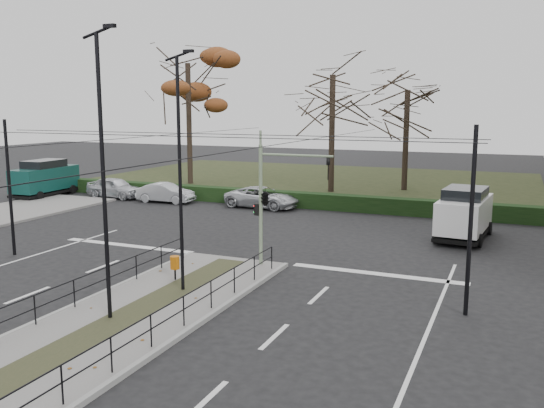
{
  "coord_description": "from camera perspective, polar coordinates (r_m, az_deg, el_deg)",
  "views": [
    {
      "loc": [
        10.78,
        -16.44,
        6.52
      ],
      "look_at": [
        0.61,
        7.41,
        2.14
      ],
      "focal_mm": 38.0,
      "sensor_mm": 36.0,
      "label": 1
    }
  ],
  "objects": [
    {
      "name": "park",
      "position": [
        51.67,
        3.96,
        2.38
      ],
      "size": [
        38.0,
        26.0,
        0.1
      ],
      "primitive_type": "cube",
      "color": "black",
      "rests_on": "ground"
    },
    {
      "name": "bare_tree_near",
      "position": [
        44.1,
        6.03,
        11.79
      ],
      "size": [
        6.91,
        6.91,
        11.69
      ],
      "color": "black",
      "rests_on": "park"
    },
    {
      "name": "parked_car_first",
      "position": [
        43.23,
        -15.29,
        1.58
      ],
      "size": [
        4.51,
        2.09,
        1.5
      ],
      "primitive_type": "imported",
      "rotation": [
        0.0,
        0.0,
        1.5
      ],
      "color": "#B7B9BF",
      "rests_on": "ground"
    },
    {
      "name": "streetlamp_median_far",
      "position": [
        19.89,
        -9.07,
        3.14
      ],
      "size": [
        0.69,
        0.14,
        8.23
      ],
      "color": "black",
      "rests_on": "median_island"
    },
    {
      "name": "parked_car_second",
      "position": [
        40.36,
        -10.51,
        1.09
      ],
      "size": [
        4.13,
        1.64,
        1.34
      ],
      "primitive_type": "imported",
      "rotation": [
        0.0,
        0.0,
        1.63
      ],
      "color": "#B7B9BF",
      "rests_on": "ground"
    },
    {
      "name": "median_island",
      "position": [
        18.76,
        -13.96,
        -10.81
      ],
      "size": [
        4.4,
        15.0,
        0.14
      ],
      "primitive_type": "cube",
      "color": "slate",
      "rests_on": "ground"
    },
    {
      "name": "green_van",
      "position": [
        45.5,
        -21.58,
        2.44
      ],
      "size": [
        2.46,
        5.57,
        2.69
      ],
      "color": "#0C3731",
      "rests_on": "ground"
    },
    {
      "name": "bare_tree_center",
      "position": [
        45.95,
        13.27,
        10.23
      ],
      "size": [
        6.42,
        6.42,
        10.23
      ],
      "color": "black",
      "rests_on": "park"
    },
    {
      "name": "parked_car_fourth",
      "position": [
        37.64,
        -0.98,
        0.67
      ],
      "size": [
        5.04,
        2.58,
        1.36
      ],
      "primitive_type": "imported",
      "rotation": [
        0.0,
        0.0,
        1.5
      ],
      "color": "#B7B9BF",
      "rests_on": "ground"
    },
    {
      "name": "litter_bin",
      "position": [
        21.84,
        -9.6,
        -5.78
      ],
      "size": [
        0.35,
        0.35,
        0.9
      ],
      "color": "black",
      "rests_on": "median_island"
    },
    {
      "name": "streetlamp_median_near",
      "position": [
        17.61,
        -16.33,
        2.76
      ],
      "size": [
        0.72,
        0.15,
        8.66
      ],
      "color": "black",
      "rests_on": "median_island"
    },
    {
      "name": "hedge",
      "position": [
        39.31,
        -2.46,
        0.78
      ],
      "size": [
        38.0,
        1.0,
        1.0
      ],
      "primitive_type": "cube",
      "color": "black",
      "rests_on": "ground"
    },
    {
      "name": "catenary",
      "position": [
        21.26,
        -7.66,
        1.13
      ],
      "size": [
        20.0,
        34.0,
        6.0
      ],
      "color": "black",
      "rests_on": "ground"
    },
    {
      "name": "rust_tree",
      "position": [
        49.23,
        -8.36,
        13.62
      ],
      "size": [
        8.23,
        8.23,
        13.12
      ],
      "color": "black",
      "rests_on": "park"
    },
    {
      "name": "white_van",
      "position": [
        30.21,
        18.52,
        -0.79
      ],
      "size": [
        2.57,
        5.07,
        2.57
      ],
      "color": "white",
      "rests_on": "ground"
    },
    {
      "name": "median_railing",
      "position": [
        18.4,
        -14.27,
        -8.25
      ],
      "size": [
        4.14,
        13.24,
        0.92
      ],
      "color": "black",
      "rests_on": "median_island"
    },
    {
      "name": "traffic_light",
      "position": [
        23.12,
        -0.48,
        0.81
      ],
      "size": [
        3.33,
        1.9,
        4.9
      ],
      "color": "gray",
      "rests_on": "median_island"
    },
    {
      "name": "ground",
      "position": [
        20.71,
        -9.75,
        -8.9
      ],
      "size": [
        140.0,
        140.0,
        0.0
      ],
      "primitive_type": "plane",
      "color": "black",
      "rests_on": "ground"
    }
  ]
}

